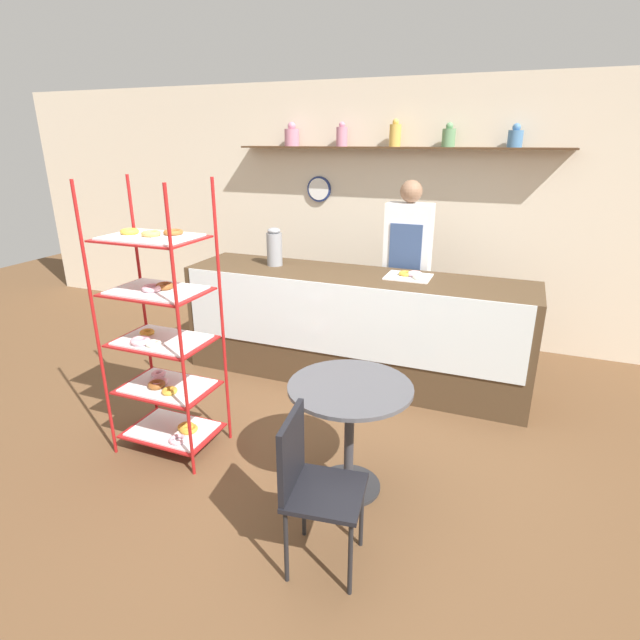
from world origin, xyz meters
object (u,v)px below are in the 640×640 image
at_px(pastry_rack, 162,340).
at_px(cafe_table, 350,412).
at_px(coffee_carafe, 274,247).
at_px(person_worker, 407,267).
at_px(donut_tray_counter, 411,276).
at_px(cafe_chair, 309,477).

distance_m(pastry_rack, cafe_table, 1.37).
bearing_deg(pastry_rack, coffee_carafe, 88.11).
distance_m(person_worker, donut_tray_counter, 0.47).
relative_size(person_worker, coffee_carafe, 4.99).
relative_size(pastry_rack, donut_tray_counter, 4.98).
height_order(person_worker, donut_tray_counter, person_worker).
distance_m(cafe_table, coffee_carafe, 2.12).
xyz_separation_m(cafe_chair, donut_tray_counter, (0.01, 2.24, 0.48)).
xyz_separation_m(cafe_table, coffee_carafe, (-1.28, 1.58, 0.61)).
xyz_separation_m(person_worker, coffee_carafe, (-1.15, -0.48, 0.19)).
bearing_deg(coffee_carafe, donut_tray_counter, 1.28).
relative_size(person_worker, cafe_table, 2.35).
bearing_deg(pastry_rack, cafe_chair, -24.31).
xyz_separation_m(pastry_rack, cafe_table, (1.34, 0.03, -0.28)).
relative_size(pastry_rack, person_worker, 1.07).
height_order(person_worker, coffee_carafe, person_worker).
bearing_deg(coffee_carafe, person_worker, 22.45).
relative_size(pastry_rack, coffee_carafe, 5.33).
relative_size(person_worker, donut_tray_counter, 4.66).
height_order(cafe_table, donut_tray_counter, donut_tray_counter).
bearing_deg(cafe_chair, coffee_carafe, 22.45).
height_order(cafe_chair, coffee_carafe, coffee_carafe).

